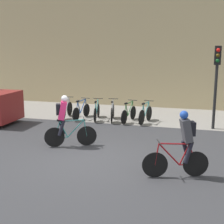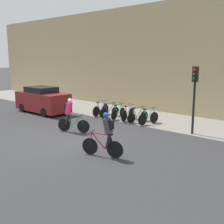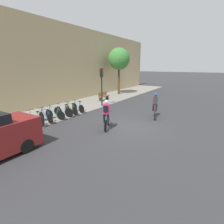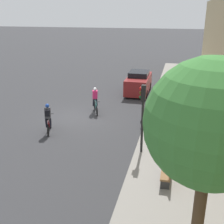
# 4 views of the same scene
# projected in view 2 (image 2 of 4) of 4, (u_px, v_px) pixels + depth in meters

# --- Properties ---
(ground) EXTENTS (200.00, 200.00, 0.00)m
(ground) POSITION_uv_depth(u_px,v_px,m) (72.00, 140.00, 13.35)
(ground) COLOR #333335
(kerb_strip) EXTENTS (44.00, 4.50, 0.01)m
(kerb_strip) POSITION_uv_depth(u_px,v_px,m) (151.00, 118.00, 18.31)
(kerb_strip) COLOR gray
(kerb_strip) RESTS_ON ground
(building_facade) EXTENTS (44.00, 0.60, 7.67)m
(building_facade) POSITION_uv_depth(u_px,v_px,m) (173.00, 58.00, 19.46)
(building_facade) COLOR tan
(building_facade) RESTS_ON ground
(cyclist_pink) EXTENTS (1.64, 0.80, 1.78)m
(cyclist_pink) POSITION_uv_depth(u_px,v_px,m) (70.00, 114.00, 14.65)
(cyclist_pink) COLOR black
(cyclist_pink) RESTS_ON ground
(cyclist_grey) EXTENTS (1.69, 0.67, 1.78)m
(cyclist_grey) POSITION_uv_depth(u_px,v_px,m) (106.00, 134.00, 10.90)
(cyclist_grey) COLOR black
(cyclist_grey) RESTS_ON ground
(parked_bike_0) EXTENTS (0.46, 1.64, 0.98)m
(parked_bike_0) POSITION_uv_depth(u_px,v_px,m) (101.00, 110.00, 19.01)
(parked_bike_0) COLOR black
(parked_bike_0) RESTS_ON ground
(parked_bike_1) EXTENTS (0.46, 1.68, 0.95)m
(parked_bike_1) POSITION_uv_depth(u_px,v_px,m) (109.00, 111.00, 18.51)
(parked_bike_1) COLOR black
(parked_bike_1) RESTS_ON ground
(parked_bike_2) EXTENTS (0.46, 1.67, 0.96)m
(parked_bike_2) POSITION_uv_depth(u_px,v_px,m) (118.00, 113.00, 18.00)
(parked_bike_2) COLOR black
(parked_bike_2) RESTS_ON ground
(parked_bike_3) EXTENTS (0.48, 1.64, 0.98)m
(parked_bike_3) POSITION_uv_depth(u_px,v_px,m) (128.00, 114.00, 17.50)
(parked_bike_3) COLOR black
(parked_bike_3) RESTS_ON ground
(parked_bike_4) EXTENTS (0.48, 1.67, 0.95)m
(parked_bike_4) POSITION_uv_depth(u_px,v_px,m) (138.00, 116.00, 16.99)
(parked_bike_4) COLOR black
(parked_bike_4) RESTS_ON ground
(parked_bike_5) EXTENTS (0.48, 1.60, 0.97)m
(parked_bike_5) POSITION_uv_depth(u_px,v_px,m) (148.00, 117.00, 16.49)
(parked_bike_5) COLOR black
(parked_bike_5) RESTS_ON ground
(traffic_light_pole) EXTENTS (0.26, 0.30, 3.43)m
(traffic_light_pole) POSITION_uv_depth(u_px,v_px,m) (195.00, 88.00, 13.97)
(traffic_light_pole) COLOR black
(traffic_light_pole) RESTS_ON ground
(parked_car) EXTENTS (4.30, 1.84, 1.85)m
(parked_car) POSITION_uv_depth(u_px,v_px,m) (42.00, 100.00, 19.87)
(parked_car) COLOR maroon
(parked_car) RESTS_ON ground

